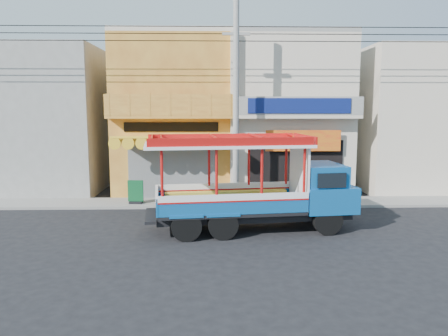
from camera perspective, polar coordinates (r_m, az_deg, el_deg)
name	(u,v)px	position (r m, az deg, el deg)	size (l,w,h in m)	color
ground	(267,227)	(16.71, 5.60, -7.62)	(90.00, 90.00, 0.00)	black
sidewalk	(256,202)	(20.56, 4.21, -4.50)	(30.00, 2.00, 0.12)	slate
shophouse_left	(176,114)	(24.02, -6.27, 6.98)	(6.00, 7.50, 8.24)	#B36B27
shophouse_right	(286,114)	(24.29, 8.09, 6.96)	(6.00, 6.75, 8.24)	beige
party_pilaster	(234,117)	(20.86, 1.33, 6.61)	(0.35, 0.30, 8.00)	beige
filler_building_left	(47,120)	(25.60, -22.15, 5.81)	(6.00, 6.00, 7.60)	gray
filler_building_right	(411,120)	(26.41, 23.29, 5.80)	(6.00, 6.00, 7.60)	beige
utility_pole	(239,94)	(19.33, 2.02, 9.58)	(28.00, 0.26, 9.00)	gray
songthaew_truck	(267,185)	(15.94, 5.58, -2.19)	(7.69, 3.29, 3.48)	black
green_sign	(136,194)	(20.30, -11.47, -3.32)	(0.70, 0.36, 1.07)	black
potted_plant_a	(289,189)	(21.21, 8.48, -2.68)	(0.87, 0.76, 0.97)	#1B6021
potted_plant_b	(322,192)	(20.73, 12.65, -3.11)	(0.50, 0.40, 0.91)	#1B6021
potted_plant_c	(328,189)	(21.43, 13.38, -2.70)	(0.54, 0.54, 0.97)	#1B6021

